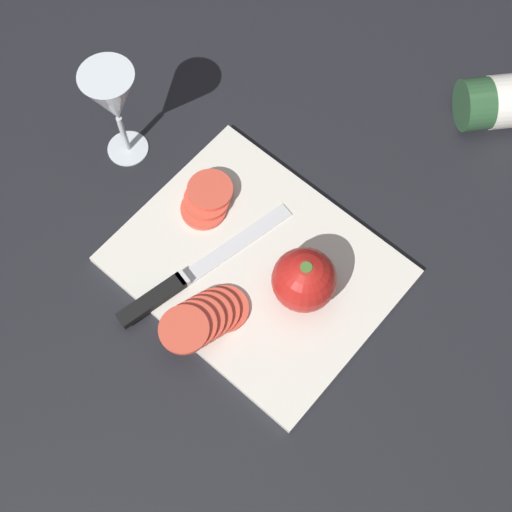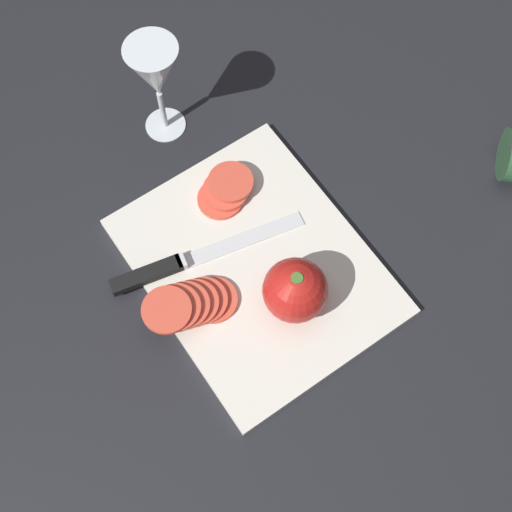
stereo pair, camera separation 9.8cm
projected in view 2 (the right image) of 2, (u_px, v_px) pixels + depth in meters
name	position (u px, v px, depth m)	size (l,w,h in m)	color
ground_plane	(248.00, 282.00, 1.01)	(3.00, 3.00, 0.00)	black
cutting_board	(256.00, 266.00, 1.02)	(0.37, 0.30, 0.01)	silver
wine_glass	(155.00, 75.00, 1.00)	(0.08, 0.08, 0.18)	silver
whole_tomato	(295.00, 290.00, 0.95)	(0.09, 0.09, 0.09)	red
knife	(168.00, 267.00, 1.00)	(0.08, 0.29, 0.01)	silver
tomato_slice_stack_near	(190.00, 304.00, 0.97)	(0.08, 0.13, 0.04)	#DB4C38
tomato_slice_stack_far	(225.00, 190.00, 1.05)	(0.08, 0.09, 0.02)	#DB4C38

